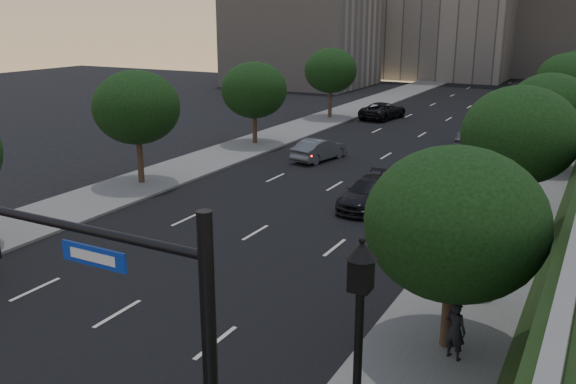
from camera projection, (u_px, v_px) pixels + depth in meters
The scene contains 19 objects.
road_surface at pixel (376, 162), 41.68m from camera, with size 16.00×140.00×0.02m, color black.
sidewalk_right at pixel (536, 179), 37.02m from camera, with size 4.50×140.00×0.15m, color slate.
sidewalk_left at pixel (249, 146), 46.30m from camera, with size 4.50×140.00×0.15m, color slate.
office_block_filler at pixel (302, 34), 85.34m from camera, with size 18.00×16.00×14.00m, color #9E9891.
tree_right_a at pixel (455, 223), 17.27m from camera, with size 5.20×5.20×6.24m.
tree_right_b at pixel (520, 135), 27.29m from camera, with size 5.20×5.20×6.74m.
tree_right_c at pixel (550, 108), 38.42m from camera, with size 5.20×5.20×6.24m.
tree_right_d at pixel (569, 80), 50.13m from camera, with size 5.20×5.20×6.74m.
tree_left_b at pixel (137, 108), 34.91m from camera, with size 5.00×5.00×6.71m.
tree_left_c at pixel (254, 90), 46.01m from camera, with size 5.00×5.00×6.34m.
tree_left_d at pixel (331, 71), 57.75m from camera, with size 5.00×5.00×6.71m.
street_lamp at pixel (357, 373), 12.51m from camera, with size 0.64×0.64×5.62m.
sedan_mid_left at pixel (320, 149), 41.99m from camera, with size 1.61×4.62×1.52m, color #53565B.
sedan_far_left at pixel (383, 111), 58.66m from camera, with size 2.65×5.74×1.60m, color black.
sedan_near_right at pixel (370, 193), 31.75m from camera, with size 2.13×5.23×1.52m, color black.
sedan_far_right at pixel (469, 135), 46.68m from camera, with size 1.86×4.62×1.57m, color slate.
pedestrian_a at pixel (455, 330), 17.40m from camera, with size 0.65×0.43×1.78m, color black.
pedestrian_b at pixel (484, 276), 21.13m from camera, with size 0.82×0.64×1.69m, color black.
pedestrian_c at pixel (485, 240), 24.31m from camera, with size 1.04×0.43×1.78m, color black.
Camera 1 is at (13.82, -8.63, 9.72)m, focal length 38.00 mm.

